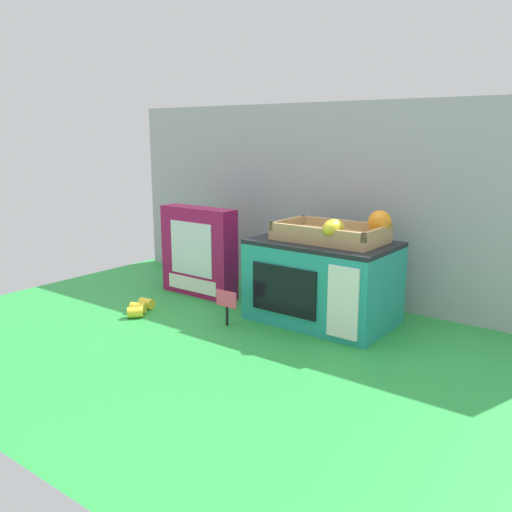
{
  "coord_description": "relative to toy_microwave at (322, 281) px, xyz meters",
  "views": [
    {
      "loc": [
        0.88,
        -1.25,
        0.53
      ],
      "look_at": [
        -0.1,
        0.04,
        0.16
      ],
      "focal_mm": 38.28,
      "sensor_mm": 36.0,
      "label": 1
    }
  ],
  "objects": [
    {
      "name": "display_back_panel",
      "position": [
        -0.13,
        0.23,
        0.19
      ],
      "size": [
        1.61,
        0.03,
        0.62
      ],
      "primitive_type": "cube",
      "color": "#A0A3A8",
      "rests_on": "ground"
    },
    {
      "name": "price_sign",
      "position": [
        -0.19,
        -0.19,
        -0.05
      ],
      "size": [
        0.07,
        0.01,
        0.1
      ],
      "color": "black",
      "rests_on": "ground"
    },
    {
      "name": "loose_toy_banana",
      "position": [
        -0.47,
        -0.27,
        -0.1
      ],
      "size": [
        0.09,
        0.12,
        0.03
      ],
      "color": "yellow",
      "rests_on": "ground"
    },
    {
      "name": "cookie_set_box",
      "position": [
        -0.46,
        -0.02,
        0.03
      ],
      "size": [
        0.28,
        0.08,
        0.29
      ],
      "color": "#99144C",
      "rests_on": "ground"
    },
    {
      "name": "toy_microwave",
      "position": [
        0.0,
        0.0,
        0.0
      ],
      "size": [
        0.39,
        0.25,
        0.23
      ],
      "color": "teal",
      "rests_on": "ground"
    },
    {
      "name": "food_groups_crate",
      "position": [
        0.03,
        0.01,
        0.14
      ],
      "size": [
        0.3,
        0.19,
        0.09
      ],
      "color": "tan",
      "rests_on": "toy_microwave"
    },
    {
      "name": "ground_plane",
      "position": [
        -0.13,
        -0.05,
        -0.12
      ],
      "size": [
        1.7,
        1.7,
        0.0
      ],
      "primitive_type": "plane",
      "color": "green",
      "rests_on": "ground"
    }
  ]
}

